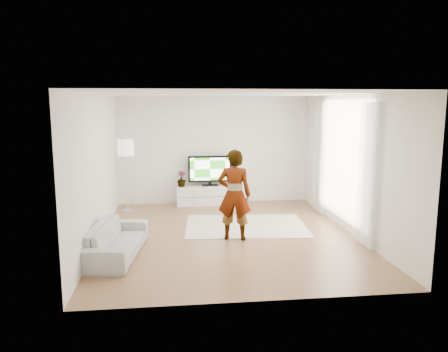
{
  "coord_description": "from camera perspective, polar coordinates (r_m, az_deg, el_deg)",
  "views": [
    {
      "loc": [
        -1.07,
        -8.41,
        2.63
      ],
      "look_at": [
        -0.03,
        0.4,
        1.14
      ],
      "focal_mm": 35.0,
      "sensor_mm": 36.0,
      "label": 1
    }
  ],
  "objects": [
    {
      "name": "sofa",
      "position": [
        7.88,
        -13.92,
        -8.1
      ],
      "size": [
        1.0,
        2.02,
        0.57
      ],
      "primitive_type": "imported",
      "rotation": [
        0.0,
        0.0,
        1.44
      ],
      "color": "#AEAEA9",
      "rests_on": "floor"
    },
    {
      "name": "game_console",
      "position": [
        11.48,
        1.97,
        -0.72
      ],
      "size": [
        0.06,
        0.15,
        0.2
      ],
      "rotation": [
        0.0,
        0.0,
        -0.09
      ],
      "color": "white",
      "rests_on": "media_console"
    },
    {
      "name": "ceiling",
      "position": [
        8.48,
        0.55,
        10.67
      ],
      "size": [
        6.0,
        6.0,
        0.0
      ],
      "primitive_type": "plane",
      "color": "white",
      "rests_on": "wall_back"
    },
    {
      "name": "player",
      "position": [
        8.38,
        1.36,
        -2.46
      ],
      "size": [
        0.72,
        0.55,
        1.76
      ],
      "primitive_type": "imported",
      "rotation": [
        0.0,
        0.0,
        2.91
      ],
      "color": "#334772",
      "rests_on": "rug"
    },
    {
      "name": "wall_back",
      "position": [
        11.52,
        -1.35,
        3.39
      ],
      "size": [
        5.0,
        0.02,
        2.8
      ],
      "primitive_type": "cube",
      "color": "white",
      "rests_on": "floor"
    },
    {
      "name": "television",
      "position": [
        11.37,
        -1.86,
        0.85
      ],
      "size": [
        1.13,
        0.22,
        0.79
      ],
      "color": "black",
      "rests_on": "media_console"
    },
    {
      "name": "rug",
      "position": [
        9.52,
        2.87,
        -6.5
      ],
      "size": [
        2.7,
        2.04,
        0.01
      ],
      "primitive_type": "cube",
      "rotation": [
        0.0,
        0.0,
        -0.08
      ],
      "color": "beige",
      "rests_on": "floor"
    },
    {
      "name": "wall_front",
      "position": [
        5.65,
        4.39,
        -3.08
      ],
      "size": [
        5.0,
        0.02,
        2.8
      ],
      "primitive_type": "cube",
      "color": "white",
      "rests_on": "floor"
    },
    {
      "name": "curtain_far",
      "position": [
        10.67,
        12.33,
        2.41
      ],
      "size": [
        0.04,
        0.7,
        2.6
      ],
      "primitive_type": "cube",
      "color": "white",
      "rests_on": "floor"
    },
    {
      "name": "floor_lamp",
      "position": [
        10.8,
        -12.71,
        3.23
      ],
      "size": [
        0.39,
        0.39,
        1.76
      ],
      "color": "silver",
      "rests_on": "floor"
    },
    {
      "name": "wall_left",
      "position": [
        8.61,
        -16.2,
        0.93
      ],
      "size": [
        0.02,
        6.0,
        2.8
      ],
      "primitive_type": "cube",
      "color": "white",
      "rests_on": "floor"
    },
    {
      "name": "floor",
      "position": [
        8.87,
        0.52,
        -7.72
      ],
      "size": [
        6.0,
        6.0,
        0.0
      ],
      "primitive_type": "plane",
      "color": "#9C7346",
      "rests_on": "ground"
    },
    {
      "name": "potted_plant",
      "position": [
        11.34,
        -5.58,
        -0.38
      ],
      "size": [
        0.28,
        0.28,
        0.4
      ],
      "primitive_type": "imported",
      "rotation": [
        0.0,
        0.0,
        0.3
      ],
      "color": "#3F7238",
      "rests_on": "media_console"
    },
    {
      "name": "media_console",
      "position": [
        11.46,
        -1.83,
        -2.49
      ],
      "size": [
        1.75,
        0.5,
        0.49
      ],
      "color": "white",
      "rests_on": "floor"
    },
    {
      "name": "wall_right",
      "position": [
        9.22,
        16.15,
        1.47
      ],
      "size": [
        0.02,
        6.0,
        2.8
      ],
      "primitive_type": "cube",
      "color": "white",
      "rests_on": "floor"
    },
    {
      "name": "window",
      "position": [
        9.48,
        15.35,
        2.03
      ],
      "size": [
        0.01,
        2.6,
        2.5
      ],
      "primitive_type": "cube",
      "color": "white",
      "rests_on": "wall_right"
    },
    {
      "name": "curtain_near",
      "position": [
        8.28,
        18.16,
        0.15
      ],
      "size": [
        0.04,
        0.7,
        2.6
      ],
      "primitive_type": "cube",
      "color": "white",
      "rests_on": "floor"
    }
  ]
}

